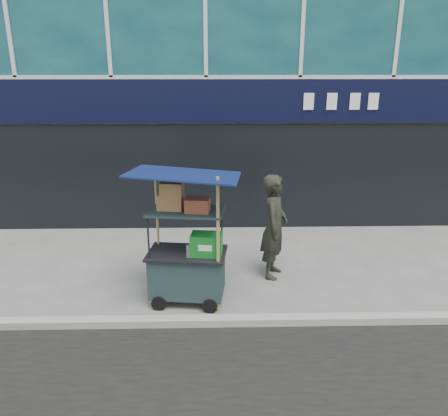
{
  "coord_description": "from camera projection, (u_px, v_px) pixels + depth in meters",
  "views": [
    {
      "loc": [
        0.16,
        -5.76,
        3.59
      ],
      "look_at": [
        0.32,
        1.2,
        1.35
      ],
      "focal_mm": 35.0,
      "sensor_mm": 36.0,
      "label": 1
    }
  ],
  "objects": [
    {
      "name": "vendor_cart",
      "position": [
        188.0,
        257.0,
        6.83
      ],
      "size": [
        1.73,
        1.32,
        2.18
      ],
      "rotation": [
        0.0,
        0.0,
        -0.12
      ],
      "color": "#19292A",
      "rests_on": "ground"
    },
    {
      "name": "ground",
      "position": [
        205.0,
        317.0,
        6.58
      ],
      "size": [
        80.0,
        80.0,
        0.0
      ],
      "primitive_type": "plane",
      "color": "#62615D",
      "rests_on": "ground"
    },
    {
      "name": "curb",
      "position": [
        205.0,
        321.0,
        6.37
      ],
      "size": [
        80.0,
        0.18,
        0.12
      ],
      "primitive_type": "cube",
      "color": "#97978F",
      "rests_on": "ground"
    },
    {
      "name": "vendor_man",
      "position": [
        274.0,
        227.0,
        7.65
      ],
      "size": [
        0.63,
        0.78,
        1.87
      ],
      "primitive_type": "imported",
      "rotation": [
        0.0,
        0.0,
        1.28
      ],
      "color": "black",
      "rests_on": "ground"
    }
  ]
}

